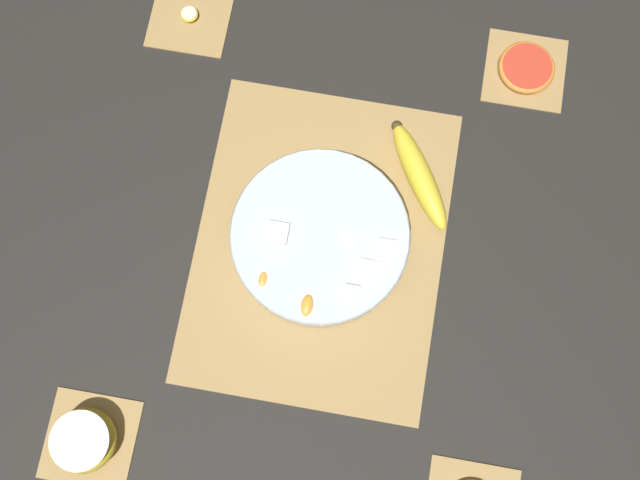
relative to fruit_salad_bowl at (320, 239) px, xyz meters
The scene contains 10 objects.
ground_plane 0.04m from the fruit_salad_bowl, 131.56° to the right, with size 6.00×6.00×0.00m, color black.
bamboo_mat_center 0.04m from the fruit_salad_bowl, 131.56° to the right, with size 0.48×0.37×0.01m.
coaster_mat_near_left 0.43m from the fruit_salad_bowl, 140.95° to the right, with size 0.13×0.13×0.01m.
coaster_mat_near_right 0.43m from the fruit_salad_bowl, 39.18° to the right, with size 0.13×0.13×0.01m.
coaster_mat_far_left 0.43m from the fruit_salad_bowl, 141.13° to the left, with size 0.13×0.13×0.01m.
fruit_salad_bowl is the anchor object (origin of this frame).
whole_banana 0.18m from the fruit_salad_bowl, 134.78° to the left, with size 0.17×0.13×0.04m.
apple_half 0.43m from the fruit_salad_bowl, 39.18° to the right, with size 0.09×0.09×0.05m.
banana_coin_single 0.43m from the fruit_salad_bowl, 140.95° to the right, with size 0.03×0.03×0.01m.
grapefruit_slice 0.43m from the fruit_salad_bowl, 141.13° to the left, with size 0.09×0.09×0.01m.
Camera 1 is at (0.24, 0.04, 1.09)m, focal length 42.00 mm.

